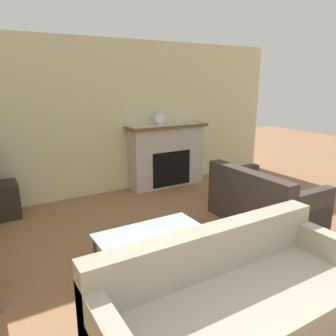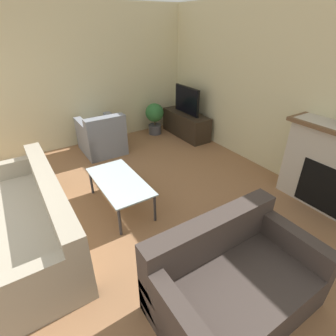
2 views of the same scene
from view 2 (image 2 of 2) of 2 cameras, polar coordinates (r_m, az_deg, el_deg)
name	(u,v)px [view 2 (image 2 of 2)]	position (r m, az deg, el deg)	size (l,w,h in m)	color
wall_back	(267,90)	(4.85, 20.69, 15.59)	(8.21, 0.06, 2.70)	beige
wall_left	(67,80)	(5.71, -21.09, 17.41)	(0.06, 8.14, 2.70)	beige
tv_stand	(186,124)	(6.14, 3.95, 9.45)	(1.28, 0.45, 0.53)	#2D2319
tv	(187,100)	(5.97, 4.11, 14.49)	(0.82, 0.06, 0.59)	black
couch_sectional	(28,225)	(3.53, -28.10, -10.91)	(2.26, 0.94, 0.82)	#9E937F
couch_loveseat	(232,282)	(2.67, 13.69, -23.02)	(0.93, 1.48, 0.82)	#3D332D
armchair_by_window	(102,138)	(5.47, -14.16, 6.34)	(0.88, 0.77, 0.82)	gray
coffee_table	(119,183)	(3.72, -10.52, -3.22)	(1.16, 0.58, 0.43)	#333338
potted_plant	(155,116)	(6.18, -2.93, 11.21)	(0.42, 0.42, 0.72)	#47474C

